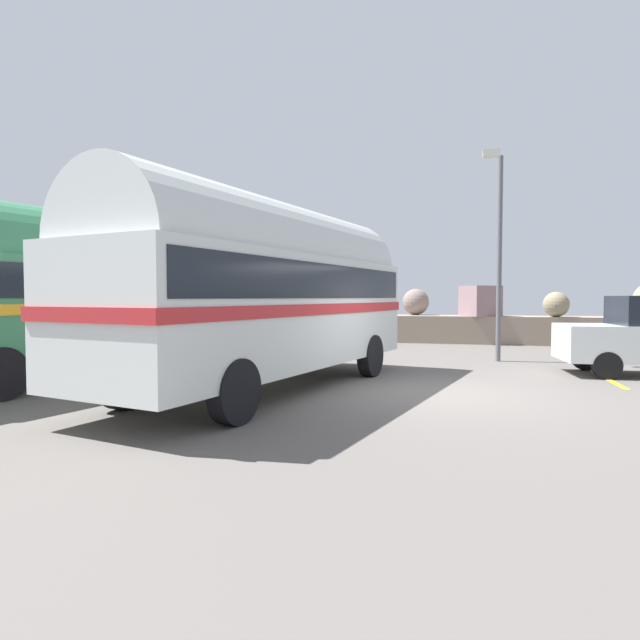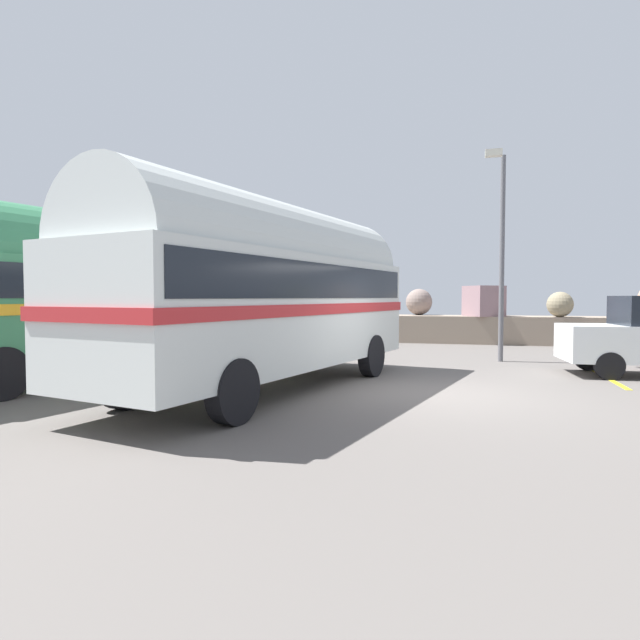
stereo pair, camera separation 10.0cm
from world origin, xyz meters
The scene contains 5 objects.
ground centered at (0.00, 0.00, 0.01)m, with size 32.00×26.00×0.02m.
breakwater centered at (-0.15, 11.79, 0.77)m, with size 31.36×2.15×2.45m.
vintage_coach centered at (-3.26, -0.46, 2.05)m, with size 4.31×8.90×3.70m.
second_coach centered at (-7.88, 0.13, 2.05)m, with size 4.53×8.91×3.70m.
lamp_post centered at (1.46, 5.48, 3.31)m, with size 0.59×0.89×5.82m.
Camera 2 is at (0.34, -10.19, 1.85)m, focal length 29.62 mm.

